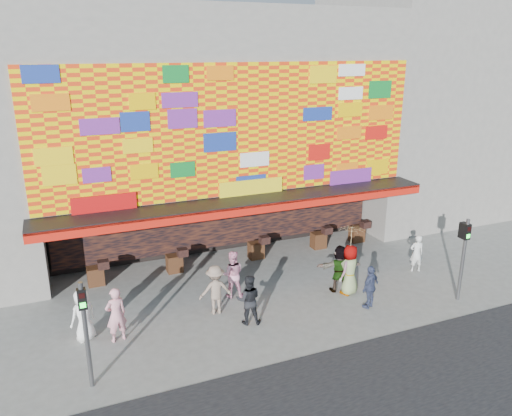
# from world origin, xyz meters

# --- Properties ---
(ground) EXTENTS (90.00, 90.00, 0.00)m
(ground) POSITION_xyz_m (0.00, 0.00, 0.00)
(ground) COLOR slate
(ground) RESTS_ON ground
(shop_building) EXTENTS (15.20, 9.40, 10.00)m
(shop_building) POSITION_xyz_m (0.00, 8.18, 5.23)
(shop_building) COLOR gray
(shop_building) RESTS_ON ground
(neighbor_right) EXTENTS (11.00, 8.00, 12.00)m
(neighbor_right) POSITION_xyz_m (13.00, 8.00, 6.00)
(neighbor_right) COLOR gray
(neighbor_right) RESTS_ON ground
(signal_left) EXTENTS (0.22, 0.20, 3.00)m
(signal_left) POSITION_xyz_m (-6.20, -1.50, 1.86)
(signal_left) COLOR #59595B
(signal_left) RESTS_ON ground
(signal_right) EXTENTS (0.22, 0.20, 3.00)m
(signal_right) POSITION_xyz_m (6.20, -1.50, 1.86)
(signal_right) COLOR #59595B
(signal_right) RESTS_ON ground
(ped_a) EXTENTS (0.96, 0.84, 1.65)m
(ped_a) POSITION_xyz_m (-6.17, 0.88, 0.82)
(ped_a) COLOR white
(ped_a) RESTS_ON ground
(ped_b) EXTENTS (0.71, 0.55, 1.74)m
(ped_b) POSITION_xyz_m (-5.26, 0.44, 0.87)
(ped_b) COLOR pink
(ped_b) RESTS_ON ground
(ped_c) EXTENTS (0.97, 0.87, 1.66)m
(ped_c) POSITION_xyz_m (-1.22, -0.14, 0.83)
(ped_c) COLOR black
(ped_c) RESTS_ON ground
(ped_d) EXTENTS (1.13, 0.70, 1.69)m
(ped_d) POSITION_xyz_m (-1.99, 0.88, 0.85)
(ped_d) COLOR gray
(ped_d) RESTS_ON ground
(ped_e) EXTENTS (0.97, 0.71, 1.53)m
(ped_e) POSITION_xyz_m (2.97, -0.77, 0.77)
(ped_e) COLOR #363F60
(ped_e) RESTS_ON ground
(ped_f) EXTENTS (1.71, 0.93, 1.76)m
(ped_f) POSITION_xyz_m (2.66, 0.69, 0.88)
(ped_f) COLOR gray
(ped_f) RESTS_ON ground
(ped_g) EXTENTS (1.07, 0.92, 1.85)m
(ped_g) POSITION_xyz_m (2.88, 0.38, 0.92)
(ped_g) COLOR gray
(ped_g) RESTS_ON ground
(ped_h) EXTENTS (0.63, 0.49, 1.52)m
(ped_h) POSITION_xyz_m (6.37, 0.99, 0.76)
(ped_h) COLOR silver
(ped_h) RESTS_ON ground
(ped_i) EXTENTS (1.00, 0.88, 1.72)m
(ped_i) POSITION_xyz_m (-1.08, 1.78, 0.86)
(ped_i) COLOR #F59FC0
(ped_i) RESTS_ON ground
(parasol) EXTENTS (1.00, 1.02, 1.83)m
(parasol) POSITION_xyz_m (2.88, 0.38, 2.14)
(parasol) COLOR beige
(parasol) RESTS_ON ground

